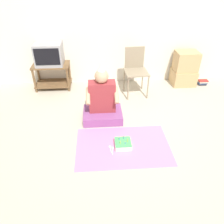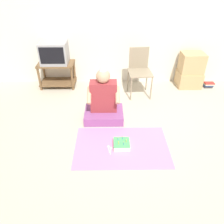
{
  "view_description": "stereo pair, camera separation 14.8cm",
  "coord_description": "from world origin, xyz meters",
  "px_view_note": "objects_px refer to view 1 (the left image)",
  "views": [
    {
      "loc": [
        -0.58,
        -2.36,
        2.09
      ],
      "look_at": [
        -0.39,
        0.21,
        0.35
      ],
      "focal_mm": 35.0,
      "sensor_mm": 36.0,
      "label": 1
    },
    {
      "loc": [
        -0.43,
        -2.37,
        2.09
      ],
      "look_at": [
        -0.39,
        0.21,
        0.35
      ],
      "focal_mm": 35.0,
      "sensor_mm": 36.0,
      "label": 2
    }
  ],
  "objects_px": {
    "book_pile": "(202,82)",
    "birthday_cake": "(123,144)",
    "person_seated": "(102,103)",
    "cardboard_box_stack": "(185,69)",
    "folding_chair": "(135,68)",
    "tv": "(49,54)"
  },
  "relations": [
    {
      "from": "tv",
      "to": "cardboard_box_stack",
      "type": "distance_m",
      "value": 2.7
    },
    {
      "from": "birthday_cake",
      "to": "cardboard_box_stack",
      "type": "bearing_deg",
      "value": 51.37
    },
    {
      "from": "tv",
      "to": "person_seated",
      "type": "bearing_deg",
      "value": -50.26
    },
    {
      "from": "folding_chair",
      "to": "book_pile",
      "type": "bearing_deg",
      "value": 8.31
    },
    {
      "from": "folding_chair",
      "to": "person_seated",
      "type": "bearing_deg",
      "value": -128.01
    },
    {
      "from": "cardboard_box_stack",
      "to": "person_seated",
      "type": "distance_m",
      "value": 2.06
    },
    {
      "from": "person_seated",
      "to": "birthday_cake",
      "type": "relative_size",
      "value": 4.08
    },
    {
      "from": "tv",
      "to": "folding_chair",
      "type": "xyz_separation_m",
      "value": [
        1.61,
        -0.32,
        -0.19
      ]
    },
    {
      "from": "book_pile",
      "to": "tv",
      "type": "bearing_deg",
      "value": 178.1
    },
    {
      "from": "tv",
      "to": "person_seated",
      "type": "height_order",
      "value": "person_seated"
    },
    {
      "from": "folding_chair",
      "to": "birthday_cake",
      "type": "relative_size",
      "value": 3.9
    },
    {
      "from": "person_seated",
      "to": "folding_chair",
      "type": "bearing_deg",
      "value": 51.99
    },
    {
      "from": "person_seated",
      "to": "birthday_cake",
      "type": "xyz_separation_m",
      "value": [
        0.25,
        -0.71,
        -0.24
      ]
    },
    {
      "from": "cardboard_box_stack",
      "to": "birthday_cake",
      "type": "bearing_deg",
      "value": -128.63
    },
    {
      "from": "tv",
      "to": "book_pile",
      "type": "relative_size",
      "value": 2.57
    },
    {
      "from": "tv",
      "to": "book_pile",
      "type": "bearing_deg",
      "value": -1.9
    },
    {
      "from": "tv",
      "to": "person_seated",
      "type": "distance_m",
      "value": 1.55
    },
    {
      "from": "tv",
      "to": "book_pile",
      "type": "xyz_separation_m",
      "value": [
        3.08,
        -0.1,
        -0.65
      ]
    },
    {
      "from": "book_pile",
      "to": "birthday_cake",
      "type": "relative_size",
      "value": 0.89
    },
    {
      "from": "birthday_cake",
      "to": "folding_chair",
      "type": "bearing_deg",
      "value": 75.6
    },
    {
      "from": "folding_chair",
      "to": "cardboard_box_stack",
      "type": "distance_m",
      "value": 1.12
    },
    {
      "from": "book_pile",
      "to": "birthday_cake",
      "type": "xyz_separation_m",
      "value": [
        -1.87,
        -1.76,
        -0.01
      ]
    }
  ]
}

